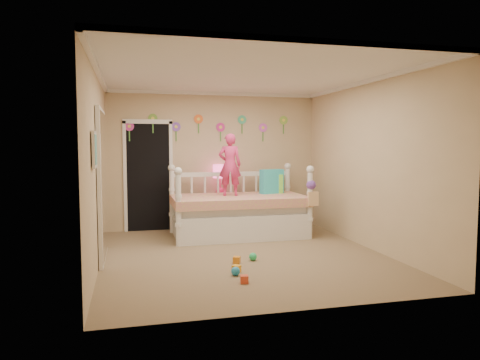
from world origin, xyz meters
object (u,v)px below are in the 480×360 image
object	(u,v)px
nightstand	(220,212)
table_lamp	(220,175)
daybed	(239,200)
child	(230,165)

from	to	relation	value
nightstand	table_lamp	distance (m)	0.71
daybed	nightstand	world-z (taller)	daybed
child	nightstand	bearing A→B (deg)	-73.13
daybed	child	world-z (taller)	child
nightstand	daybed	bearing A→B (deg)	-68.67
daybed	nightstand	xyz separation A→B (m)	(-0.19, 0.71, -0.32)
daybed	child	xyz separation A→B (m)	(-0.14, 0.05, 0.62)
daybed	nightstand	bearing A→B (deg)	104.97
daybed	table_lamp	size ratio (longest dim) A/B	3.99
child	nightstand	size ratio (longest dim) A/B	1.70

